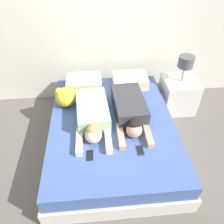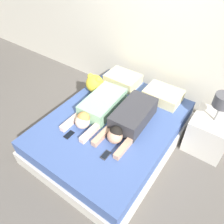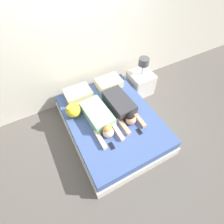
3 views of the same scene
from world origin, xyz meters
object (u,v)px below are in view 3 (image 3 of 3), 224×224
(person_right, at_px, (121,106))
(cell_phone_left, at_px, (112,146))
(person_left, at_px, (99,118))
(cell_phone_right, at_px, (139,131))
(pillow_head_right, at_px, (109,83))
(bed, at_px, (112,124))
(plush_toy, at_px, (73,110))
(nightstand, at_px, (140,82))
(pillow_head_left, at_px, (78,94))

(person_right, bearing_deg, cell_phone_left, -131.46)
(person_left, xyz_separation_m, cell_phone_right, (0.50, -0.52, -0.09))
(pillow_head_right, distance_m, cell_phone_left, 1.43)
(bed, distance_m, plush_toy, 0.78)
(pillow_head_right, bearing_deg, person_right, -99.20)
(pillow_head_right, xyz_separation_m, cell_phone_left, (-0.63, -1.29, -0.07))
(pillow_head_right, xyz_separation_m, person_right, (-0.11, -0.71, 0.03))
(pillow_head_right, relative_size, nightstand, 0.56)
(bed, bearing_deg, person_right, 16.82)
(pillow_head_left, bearing_deg, person_right, -51.01)
(person_right, bearing_deg, cell_phone_right, -86.51)
(cell_phone_right, bearing_deg, pillow_head_right, 86.38)
(pillow_head_left, relative_size, cell_phone_left, 3.83)
(plush_toy, bearing_deg, cell_phone_left, -71.26)
(person_right, height_order, cell_phone_left, person_right)
(pillow_head_left, distance_m, nightstand, 1.46)
(pillow_head_right, xyz_separation_m, person_left, (-0.58, -0.75, 0.02))
(pillow_head_right, relative_size, person_right, 0.52)
(pillow_head_right, bearing_deg, bed, -113.87)
(pillow_head_left, xyz_separation_m, pillow_head_right, (0.69, 0.00, 0.00))
(pillow_head_right, relative_size, cell_phone_right, 3.83)
(person_left, height_order, nightstand, nightstand)
(person_left, xyz_separation_m, plush_toy, (-0.35, 0.35, 0.04))
(person_right, bearing_deg, plush_toy, 159.41)
(person_left, bearing_deg, pillow_head_left, 98.30)
(plush_toy, relative_size, nightstand, 0.31)
(pillow_head_right, distance_m, cell_phone_right, 1.27)
(cell_phone_left, bearing_deg, cell_phone_right, 1.76)
(cell_phone_right, bearing_deg, nightstand, 54.35)
(person_left, bearing_deg, nightstand, 25.82)
(bed, xyz_separation_m, person_left, (-0.23, 0.03, 0.31))
(person_right, distance_m, plush_toy, 0.87)
(person_right, xyz_separation_m, plush_toy, (-0.81, 0.30, 0.03))
(plush_toy, distance_m, nightstand, 1.73)
(person_left, distance_m, cell_phone_right, 0.72)
(pillow_head_right, height_order, cell_phone_left, pillow_head_right)
(plush_toy, bearing_deg, pillow_head_right, 23.51)
(person_left, height_order, cell_phone_right, person_left)
(person_right, xyz_separation_m, cell_phone_right, (0.03, -0.56, -0.10))
(person_left, bearing_deg, bed, -6.26)
(person_right, height_order, nightstand, nightstand)
(cell_phone_left, distance_m, cell_phone_right, 0.55)
(bed, bearing_deg, pillow_head_right, 66.13)
(pillow_head_left, height_order, cell_phone_left, pillow_head_left)
(pillow_head_left, bearing_deg, bed, -66.13)
(pillow_head_left, bearing_deg, pillow_head_right, 0.00)
(cell_phone_left, xyz_separation_m, nightstand, (1.38, 1.18, -0.13))
(pillow_head_left, relative_size, plush_toy, 1.83)
(bed, relative_size, person_right, 2.11)
(pillow_head_right, distance_m, nightstand, 0.79)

